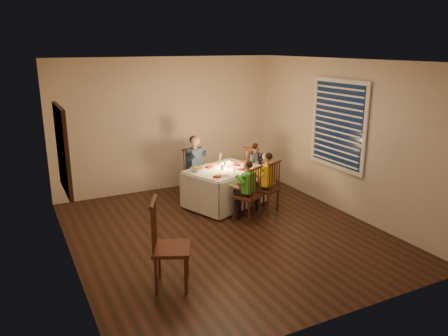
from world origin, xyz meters
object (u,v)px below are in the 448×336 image
adult (196,196)px  chair_extra (173,285)px  dining_table (225,179)px  child_green (247,220)px  chair_end (255,192)px  chair_adult (196,196)px  child_teal (255,192)px  chair_near_right (265,212)px  serving_bowl (198,169)px  child_yellow (265,212)px  chair_near_left (247,220)px

adult → chair_extra: bearing=-141.5°
dining_table → child_green: dining_table is taller
chair_extra → chair_end: bearing=-22.2°
chair_adult → chair_extra: bearing=-141.5°
chair_end → child_teal: bearing=-0.0°
dining_table → chair_end: dining_table is taller
dining_table → chair_adult: (-0.27, 0.69, -0.49)m
chair_adult → chair_end: bearing=-39.7°
chair_near_right → adult: adult is taller
chair_end → chair_adult: bearing=55.3°
chair_near_right → chair_end: 1.04m
child_teal → serving_bowl: 1.55m
adult → serving_bowl: size_ratio=5.10×
serving_bowl → chair_adult: bearing=69.8°
dining_table → adult: (-0.27, 0.69, -0.49)m
chair_end → adult: size_ratio=0.79×
adult → child_teal: 1.18m
dining_table → serving_bowl: 0.55m
child_teal → child_green: bearing=125.1°
child_teal → serving_bowl: serving_bowl is taller
chair_adult → chair_near_right: 1.51m
dining_table → chair_end: bearing=1.9°
chair_near_right → chair_extra: 2.78m
adult → child_yellow: bearing=-83.2°
child_yellow → child_teal: bearing=-134.9°
serving_bowl → child_teal: bearing=11.0°
chair_extra → child_yellow: 2.78m
child_yellow → serving_bowl: 1.40m
chair_end → chair_extra: size_ratio=0.85×
child_teal → dining_table: bearing=94.2°
dining_table → chair_adult: bearing=91.1°
child_green → child_teal: 1.42m
chair_end → child_teal: child_teal is taller
child_green → chair_adult: bearing=-106.6°
chair_near_right → chair_extra: chair_extra is taller
chair_end → child_teal: (0.00, 0.00, 0.00)m
chair_end → serving_bowl: (-1.35, -0.26, 0.71)m
adult → chair_adult: bearing=-23.0°
chair_adult → chair_near_left: bearing=-102.3°
chair_extra → child_teal: chair_extra is taller
chair_adult → dining_table: bearing=-91.7°
chair_adult → chair_end: same height
chair_near_right → serving_bowl: serving_bowl is taller
chair_adult → serving_bowl: serving_bowl is taller
chair_adult → chair_near_right: same height
dining_table → adult: bearing=91.1°
chair_adult → child_yellow: child_yellow is taller
child_teal → serving_bowl: (-1.35, -0.26, 0.71)m
adult → child_green: size_ratio=1.16×
child_yellow → serving_bowl: bearing=-59.6°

